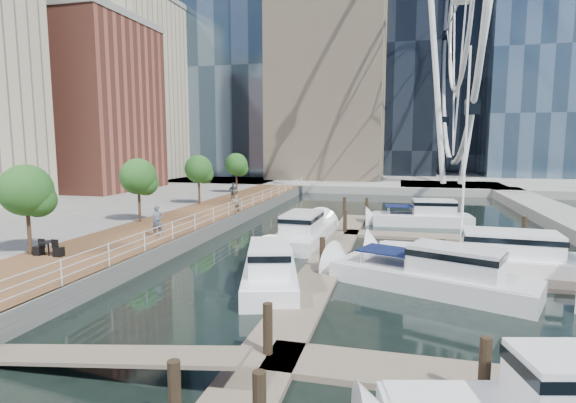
# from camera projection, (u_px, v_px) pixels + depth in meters

# --- Properties ---
(ground) EXTENTS (520.00, 520.00, 0.00)m
(ground) POSITION_uv_depth(u_px,v_px,m) (205.00, 325.00, 16.47)
(ground) COLOR black
(ground) RESTS_ON ground
(boardwalk) EXTENTS (6.00, 60.00, 1.00)m
(boardwalk) POSITION_uv_depth(u_px,v_px,m) (177.00, 228.00, 33.00)
(boardwalk) COLOR brown
(boardwalk) RESTS_ON ground
(seawall) EXTENTS (0.25, 60.00, 1.00)m
(seawall) POSITION_uv_depth(u_px,v_px,m) (215.00, 229.00, 32.28)
(seawall) COLOR #595954
(seawall) RESTS_ON ground
(land_far) EXTENTS (200.00, 114.00, 1.00)m
(land_far) POSITION_uv_depth(u_px,v_px,m) (372.00, 168.00, 114.61)
(land_far) COLOR gray
(land_far) RESTS_ON ground
(pier) EXTENTS (14.00, 12.00, 1.00)m
(pier) POSITION_uv_depth(u_px,v_px,m) (452.00, 188.00, 63.13)
(pier) COLOR gray
(pier) RESTS_ON ground
(railing) EXTENTS (0.10, 60.00, 1.05)m
(railing) POSITION_uv_depth(u_px,v_px,m) (213.00, 215.00, 32.18)
(railing) COLOR white
(railing) RESTS_ON boardwalk
(floating_docks) EXTENTS (16.00, 34.00, 2.60)m
(floating_docks) POSITION_uv_depth(u_px,v_px,m) (420.00, 258.00, 24.12)
(floating_docks) COLOR #6D6051
(floating_docks) RESTS_ON ground
(midrise_condos) EXTENTS (19.00, 67.00, 28.00)m
(midrise_condos) POSITION_uv_depth(u_px,v_px,m) (19.00, 81.00, 48.60)
(midrise_condos) COLOR #BCAD8E
(midrise_condos) RESTS_ON ground
(street_trees) EXTENTS (2.60, 42.60, 4.60)m
(street_trees) POSITION_uv_depth(u_px,v_px,m) (138.00, 177.00, 32.13)
(street_trees) COLOR #3F2B1C
(street_trees) RESTS_ON ground
(yacht_foreground) EXTENTS (10.20, 6.13, 2.15)m
(yacht_foreground) POSITION_uv_depth(u_px,v_px,m) (430.00, 290.00, 20.45)
(yacht_foreground) COLOR silver
(yacht_foreground) RESTS_ON ground
(pedestrian_near) EXTENTS (0.82, 0.72, 1.90)m
(pedestrian_near) POSITION_uv_depth(u_px,v_px,m) (157.00, 221.00, 27.20)
(pedestrian_near) COLOR #4A5363
(pedestrian_near) RESTS_ON boardwalk
(pedestrian_mid) EXTENTS (0.92, 1.05, 1.84)m
(pedestrian_mid) POSITION_uv_depth(u_px,v_px,m) (235.00, 200.00, 37.51)
(pedestrian_mid) COLOR gray
(pedestrian_mid) RESTS_ON boardwalk
(pedestrian_far) EXTENTS (1.14, 0.63, 1.84)m
(pedestrian_far) POSITION_uv_depth(u_px,v_px,m) (233.00, 192.00, 44.30)
(pedestrian_far) COLOR #30383C
(pedestrian_far) RESTS_ON boardwalk
(moored_yachts) EXTENTS (22.23, 31.10, 11.50)m
(moored_yachts) POSITION_uv_depth(u_px,v_px,m) (463.00, 269.00, 23.90)
(moored_yachts) COLOR white
(moored_yachts) RESTS_ON ground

